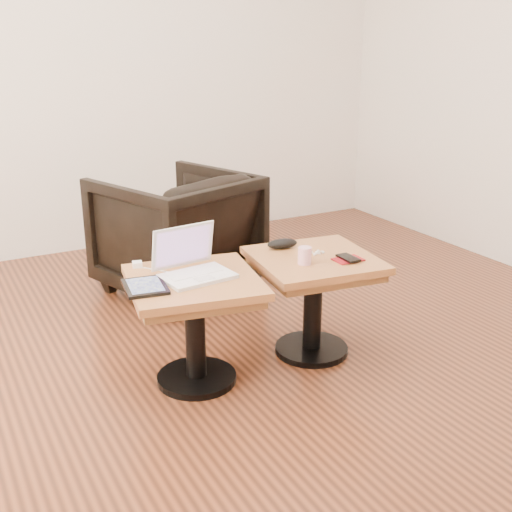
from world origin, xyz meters
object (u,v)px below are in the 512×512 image
side_table_right (313,281)px  laptop (193,266)px  armchair (177,233)px  striped_cup (305,256)px  side_table_left (194,305)px

side_table_right → laptop: 0.63m
laptop → armchair: armchair is taller
striped_cup → laptop: bearing=168.0°
side_table_left → striped_cup: bearing=2.1°
side_table_left → armchair: 1.12m
side_table_right → striped_cup: size_ratio=7.72×
side_table_left → side_table_right: bearing=9.2°
side_table_right → laptop: laptop is taller
side_table_left → striped_cup: 0.55m
side_table_left → laptop: laptop is taller
striped_cup → side_table_right: bearing=33.6°
armchair → side_table_right: bearing=84.8°
side_table_left → striped_cup: (0.52, -0.08, 0.16)m
side_table_left → armchair: size_ratio=0.79×
side_table_right → armchair: size_ratio=0.76×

